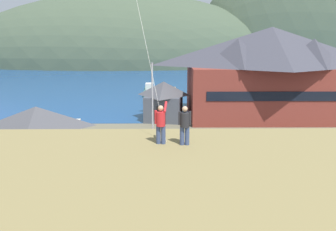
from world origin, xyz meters
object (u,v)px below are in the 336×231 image
(parked_car_mid_row_near, at_px, (106,180))
(person_companion, at_px, (185,124))
(parked_car_lone_by_shed, at_px, (203,173))
(parking_light_pole, at_px, (152,98))
(moored_boat_wharfside, at_px, (150,91))
(person_kite_flyer, at_px, (161,123))
(harbor_lodge, at_px, (270,70))
(parked_car_front_row_red, at_px, (242,144))
(storage_shed_waterside, at_px, (164,100))
(parked_car_back_row_right, at_px, (187,143))
(parked_car_front_row_end, at_px, (272,169))
(wharf_dock, at_px, (168,95))
(storage_shed_near_lot, at_px, (39,137))

(parked_car_mid_row_near, height_order, person_companion, person_companion)
(parked_car_lone_by_shed, relative_size, parking_light_pole, 0.55)
(moored_boat_wharfside, relative_size, person_kite_flyer, 3.34)
(harbor_lodge, xyz_separation_m, parked_car_lone_by_shed, (-10.85, -20.59, -5.12))
(harbor_lodge, bearing_deg, person_kite_flyer, -116.03)
(parked_car_front_row_red, distance_m, person_companion, 16.31)
(storage_shed_waterside, xyz_separation_m, moored_boat_wharfside, (-2.56, 17.83, -1.81))
(parked_car_back_row_right, bearing_deg, storage_shed_waterside, 99.26)
(parked_car_front_row_red, xyz_separation_m, person_kite_flyer, (-7.10, -13.86, 5.72))
(person_companion, bearing_deg, storage_shed_waterside, 91.92)
(parked_car_lone_by_shed, bearing_deg, parked_car_front_row_end, 7.82)
(wharf_dock, bearing_deg, person_kite_flyer, -91.21)
(parked_car_back_row_right, bearing_deg, parking_light_pole, 134.41)
(parked_car_back_row_right, bearing_deg, parked_car_mid_row_near, -127.84)
(harbor_lodge, height_order, parked_car_mid_row_near, harbor_lodge)
(parked_car_front_row_red, bearing_deg, storage_shed_waterside, 117.96)
(parked_car_lone_by_shed, bearing_deg, parked_car_front_row_red, 56.34)
(parked_car_mid_row_near, bearing_deg, storage_shed_waterside, 79.21)
(moored_boat_wharfside, xyz_separation_m, person_companion, (3.47, -44.98, 6.05))
(storage_shed_waterside, relative_size, wharf_dock, 0.39)
(storage_shed_near_lot, relative_size, parked_car_back_row_right, 1.66)
(parked_car_front_row_red, bearing_deg, harbor_lodge, 65.05)
(parked_car_lone_by_shed, distance_m, parked_car_front_row_red, 7.62)
(moored_boat_wharfside, distance_m, parked_car_lone_by_shed, 37.67)
(storage_shed_near_lot, distance_m, person_kite_flyer, 15.50)
(parking_light_pole, height_order, person_kite_flyer, parking_light_pole)
(storage_shed_waterside, height_order, moored_boat_wharfside, storage_shed_waterside)
(person_companion, bearing_deg, wharf_dock, 90.21)
(parked_car_front_row_end, bearing_deg, parked_car_lone_by_shed, -172.18)
(harbor_lodge, xyz_separation_m, parked_car_back_row_right, (-11.52, -13.90, -5.12))
(parked_car_lone_by_shed, bearing_deg, harbor_lodge, 62.21)
(storage_shed_near_lot, height_order, person_companion, person_companion)
(storage_shed_waterside, xyz_separation_m, parking_light_pole, (-1.11, -9.51, 2.04))
(parked_car_lone_by_shed, bearing_deg, moored_boat_wharfside, 98.10)
(wharf_dock, distance_m, parked_car_back_row_right, 27.97)
(parked_car_back_row_right, xyz_separation_m, parked_car_mid_row_near, (-5.98, -7.70, 0.00))
(parked_car_mid_row_near, bearing_deg, person_companion, -54.25)
(harbor_lodge, bearing_deg, storage_shed_near_lot, -144.40)
(parked_car_back_row_right, xyz_separation_m, parked_car_front_row_end, (5.75, -6.00, 0.00))
(storage_shed_waterside, bearing_deg, parked_car_mid_row_near, -100.79)
(parked_car_mid_row_near, height_order, parked_car_front_row_end, same)
(moored_boat_wharfside, bearing_deg, harbor_lodge, -45.94)
(parked_car_front_row_red, distance_m, person_kite_flyer, 16.59)
(parked_car_back_row_right, height_order, person_kite_flyer, person_kite_flyer)
(storage_shed_near_lot, height_order, parked_car_front_row_red, storage_shed_near_lot)
(parked_car_front_row_end, xyz_separation_m, person_kite_flyer, (-7.96, -8.22, 5.72))
(parked_car_front_row_red, bearing_deg, wharf_dock, 102.39)
(parked_car_front_row_red, bearing_deg, parked_car_lone_by_shed, -123.66)
(parked_car_mid_row_near, distance_m, person_kite_flyer, 9.45)
(parked_car_lone_by_shed, relative_size, parked_car_mid_row_near, 1.02)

